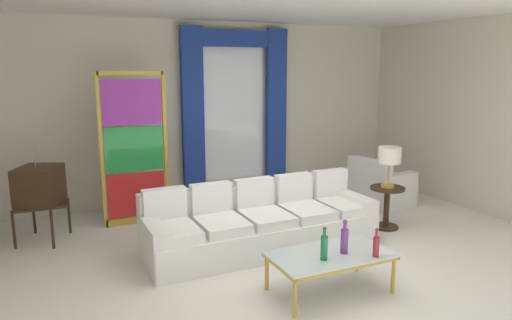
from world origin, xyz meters
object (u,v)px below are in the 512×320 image
at_px(stained_glass_divider, 134,152).
at_px(couch_white_long, 260,224).
at_px(coffee_table, 330,257).
at_px(table_lamp_brass, 389,157).
at_px(bottle_crystal_tall, 376,245).
at_px(peacock_figurine, 175,213).
at_px(bottle_amber_squat, 324,246).
at_px(round_side_table, 387,204).
at_px(bottle_blue_decanter, 344,240).
at_px(armchair_white, 379,188).
at_px(vintage_tv, 39,187).

bearing_deg(stained_glass_divider, couch_white_long, -52.18).
height_order(coffee_table, table_lamp_brass, table_lamp_brass).
height_order(bottle_crystal_tall, peacock_figurine, bottle_crystal_tall).
xyz_separation_m(bottle_crystal_tall, bottle_amber_squat, (-0.51, 0.15, 0.02)).
bearing_deg(coffee_table, round_side_table, 35.74).
relative_size(bottle_blue_decanter, bottle_amber_squat, 1.05).
bearing_deg(armchair_white, bottle_crystal_tall, -129.85).
xyz_separation_m(bottle_amber_squat, vintage_tv, (-2.50, 2.86, 0.18)).
height_order(bottle_crystal_tall, stained_glass_divider, stained_glass_divider).
bearing_deg(armchair_white, peacock_figurine, 175.00).
relative_size(round_side_table, table_lamp_brass, 1.04).
xyz_separation_m(bottle_amber_squat, round_side_table, (1.94, 1.39, -0.19)).
relative_size(couch_white_long, bottle_blue_decanter, 8.30).
bearing_deg(bottle_blue_decanter, couch_white_long, 100.84).
bearing_deg(vintage_tv, round_side_table, -18.31).
height_order(couch_white_long, stained_glass_divider, stained_glass_divider).
relative_size(couch_white_long, coffee_table, 2.43).
bearing_deg(round_side_table, armchair_white, 55.73).
bearing_deg(table_lamp_brass, vintage_tv, 161.69).
height_order(armchair_white, stained_glass_divider, stained_glass_divider).
relative_size(bottle_blue_decanter, peacock_figurine, 0.59).
height_order(couch_white_long, peacock_figurine, couch_white_long).
height_order(coffee_table, round_side_table, round_side_table).
xyz_separation_m(coffee_table, bottle_amber_squat, (-0.14, -0.10, 0.17)).
bearing_deg(bottle_crystal_tall, peacock_figurine, 114.99).
height_order(bottle_amber_squat, armchair_white, armchair_white).
xyz_separation_m(bottle_amber_squat, table_lamp_brass, (1.94, 1.39, 0.48)).
bearing_deg(coffee_table, couch_white_long, 95.86).
relative_size(bottle_blue_decanter, round_side_table, 0.59).
relative_size(bottle_blue_decanter, bottle_crystal_tall, 1.20).
bearing_deg(stained_glass_divider, vintage_tv, -170.71).
relative_size(bottle_amber_squat, armchair_white, 0.37).
distance_m(bottle_crystal_tall, stained_glass_divider, 3.70).
relative_size(armchair_white, peacock_figurine, 1.53).
bearing_deg(couch_white_long, round_side_table, -2.55).
distance_m(bottle_crystal_tall, table_lamp_brass, 2.16).
xyz_separation_m(couch_white_long, peacock_figurine, (-0.78, 1.15, -0.09)).
height_order(vintage_tv, stained_glass_divider, stained_glass_divider).
height_order(coffee_table, peacock_figurine, peacock_figurine).
xyz_separation_m(coffee_table, peacock_figurine, (-0.92, 2.53, -0.15)).
height_order(couch_white_long, table_lamp_brass, table_lamp_brass).
bearing_deg(armchair_white, bottle_amber_squat, -137.86).
distance_m(couch_white_long, peacock_figurine, 1.39).
bearing_deg(table_lamp_brass, bottle_blue_decanter, -141.17).
bearing_deg(bottle_crystal_tall, bottle_amber_squat, 163.97).
distance_m(vintage_tv, stained_glass_divider, 1.32).
bearing_deg(peacock_figurine, round_side_table, -24.36).
height_order(bottle_amber_squat, peacock_figurine, bottle_amber_squat).
distance_m(armchair_white, stained_glass_divider, 3.96).
height_order(coffee_table, bottle_blue_decanter, bottle_blue_decanter).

